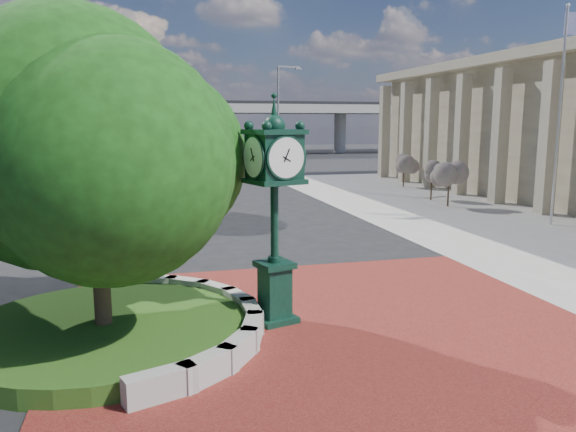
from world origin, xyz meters
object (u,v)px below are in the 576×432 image
Objects in this scene: flagpole_b at (559,115)px; street_lamp_far at (173,108)px; street_lamp_near at (281,116)px; parked_car at (205,169)px; post_clock at (274,202)px.

street_lamp_far reaches higher than flagpole_b.
street_lamp_far reaches higher than street_lamp_near.
parked_car is at bearing 115.55° from flagpole_b.
parked_car is 8.99m from street_lamp_far.
street_lamp_near reaches higher than parked_car.
parked_car is (2.09, 36.16, -2.17)m from post_clock.
flagpole_b is (15.00, 9.16, 2.09)m from post_clock.
post_clock is 0.51× the size of street_lamp_far.
street_lamp_far is (-15.08, 33.92, 1.04)m from flagpole_b.
street_lamp_far is (-0.08, 43.09, 3.13)m from post_clock.
street_lamp_near is 16.55m from street_lamp_far.
street_lamp_near reaches higher than post_clock.
flagpole_b reaches higher than post_clock.
flagpole_b is 1.12× the size of street_lamp_near.
post_clock is 1.29× the size of parked_car.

